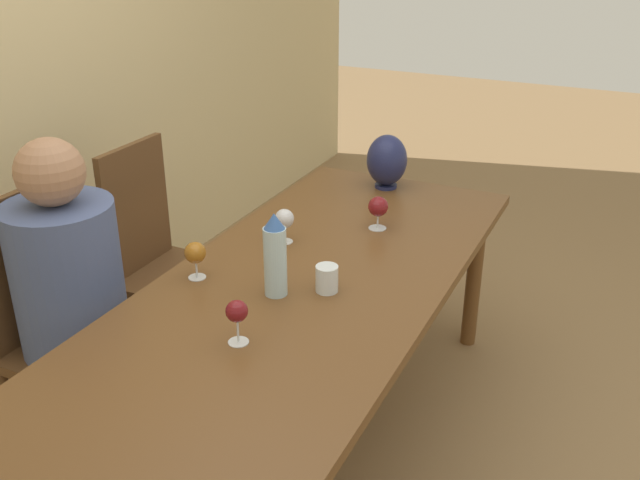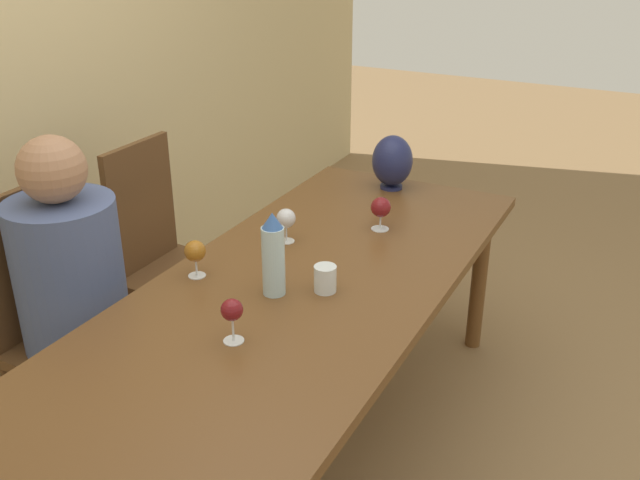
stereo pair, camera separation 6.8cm
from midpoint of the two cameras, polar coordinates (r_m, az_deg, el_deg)
name	(u,v)px [view 2 (the right image)]	position (r m, az deg, el deg)	size (l,w,h in m)	color
ground_plane	(295,462)	(2.80, -1.28, -17.33)	(14.00, 14.00, 0.00)	olive
dining_table	(292,308)	(2.40, -1.43, -5.49)	(2.38, 0.92, 0.73)	brown
water_bottle	(273,255)	(2.29, -2.91, -1.22)	(0.08, 0.08, 0.29)	#ADCCD6
water_tumbler	(325,279)	(2.34, 1.25, -3.12)	(0.08, 0.08, 0.09)	silver
vase	(392,161)	(3.22, 6.41, 6.28)	(0.18, 0.18, 0.25)	#1E234C
wine_glass_0	(233,312)	(2.06, -6.01, -5.72)	(0.07, 0.07, 0.14)	silver
wine_glass_1	(381,208)	(2.80, 5.58, 2.57)	(0.08, 0.08, 0.13)	silver
wine_glass_2	(286,219)	(2.68, -2.01, 1.69)	(0.07, 0.07, 0.13)	silver
wine_glass_3	(195,252)	(2.45, -9.18, -0.94)	(0.07, 0.07, 0.13)	silver
chair_near	(62,320)	(2.76, -19.31, -6.07)	(0.44, 0.44, 1.01)	brown
chair_far	(168,255)	(3.14, -11.50, -1.17)	(0.44, 0.44, 1.01)	brown
person_near	(76,295)	(2.63, -18.25, -4.23)	(0.37, 0.37, 1.23)	#2D2D38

